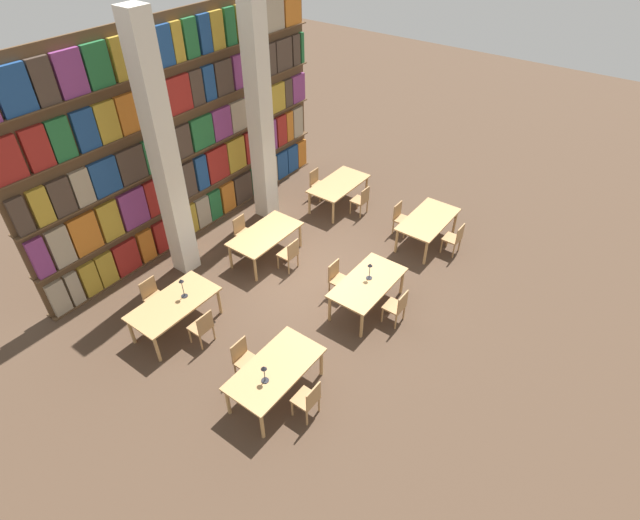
# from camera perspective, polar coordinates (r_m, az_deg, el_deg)

# --- Properties ---
(ground_plane) EXTENTS (40.00, 40.00, 0.00)m
(ground_plane) POSITION_cam_1_polar(r_m,az_deg,el_deg) (12.17, -0.56, -2.19)
(ground_plane) COLOR #4C3828
(bookshelf_bank) EXTENTS (9.17, 0.35, 5.50)m
(bookshelf_bank) POSITION_cam_1_polar(r_m,az_deg,el_deg) (13.10, -14.76, 13.49)
(bookshelf_bank) COLOR brown
(bookshelf_bank) RESTS_ON ground_plane
(pillar_left) EXTENTS (0.48, 0.48, 6.00)m
(pillar_left) POSITION_cam_1_polar(r_m,az_deg,el_deg) (11.39, -17.39, 11.05)
(pillar_left) COLOR silver
(pillar_left) RESTS_ON ground_plane
(pillar_center) EXTENTS (0.48, 0.48, 6.00)m
(pillar_center) POSITION_cam_1_polar(r_m,az_deg,el_deg) (13.20, -6.92, 16.35)
(pillar_center) COLOR silver
(pillar_center) RESTS_ON ground_plane
(reading_table_0) EXTENTS (1.88, 0.99, 0.74)m
(reading_table_0) POSITION_cam_1_polar(r_m,az_deg,el_deg) (9.41, -5.12, -12.47)
(reading_table_0) COLOR tan
(reading_table_0) RESTS_ON ground_plane
(chair_0) EXTENTS (0.42, 0.40, 0.87)m
(chair_0) POSITION_cam_1_polar(r_m,az_deg,el_deg) (9.24, -1.36, -15.63)
(chair_0) COLOR tan
(chair_0) RESTS_ON ground_plane
(chair_1) EXTENTS (0.42, 0.40, 0.87)m
(chair_1) POSITION_cam_1_polar(r_m,az_deg,el_deg) (9.92, -8.64, -11.09)
(chair_1) COLOR tan
(chair_1) RESTS_ON ground_plane
(desk_lamp_0) EXTENTS (0.14, 0.14, 0.39)m
(desk_lamp_0) POSITION_cam_1_polar(r_m,az_deg,el_deg) (8.99, -6.40, -12.53)
(desk_lamp_0) COLOR #232328
(desk_lamp_0) RESTS_ON reading_table_0
(reading_table_1) EXTENTS (1.88, 0.99, 0.74)m
(reading_table_1) POSITION_cam_1_polar(r_m,az_deg,el_deg) (11.08, 5.48, -2.78)
(reading_table_1) COLOR tan
(reading_table_1) RESTS_ON ground_plane
(chair_2) EXTENTS (0.42, 0.40, 0.87)m
(chair_2) POSITION_cam_1_polar(r_m,az_deg,el_deg) (10.93, 8.77, -5.25)
(chair_2) COLOR tan
(chair_2) RESTS_ON ground_plane
(chair_3) EXTENTS (0.42, 0.40, 0.87)m
(chair_3) POSITION_cam_1_polar(r_m,az_deg,el_deg) (11.49, 2.04, -2.08)
(chair_3) COLOR tan
(chair_3) RESTS_ON ground_plane
(desk_lamp_1) EXTENTS (0.14, 0.14, 0.42)m
(desk_lamp_1) POSITION_cam_1_polar(r_m,az_deg,el_deg) (10.94, 5.72, -0.97)
(desk_lamp_1) COLOR #232328
(desk_lamp_1) RESTS_ON reading_table_1
(reading_table_2) EXTENTS (1.88, 0.99, 0.74)m
(reading_table_2) POSITION_cam_1_polar(r_m,az_deg,el_deg) (13.28, 12.26, 4.37)
(reading_table_2) COLOR tan
(reading_table_2) RESTS_ON ground_plane
(chair_4) EXTENTS (0.42, 0.40, 0.87)m
(chair_4) POSITION_cam_1_polar(r_m,az_deg,el_deg) (13.16, 15.11, 2.44)
(chair_4) COLOR tan
(chair_4) RESTS_ON ground_plane
(chair_5) EXTENTS (0.42, 0.40, 0.87)m
(chair_5) POSITION_cam_1_polar(r_m,az_deg,el_deg) (13.64, 9.22, 4.80)
(chair_5) COLOR tan
(chair_5) RESTS_ON ground_plane
(reading_table_3) EXTENTS (1.88, 0.99, 0.74)m
(reading_table_3) POSITION_cam_1_polar(r_m,az_deg,el_deg) (10.98, -16.35, -4.97)
(reading_table_3) COLOR tan
(reading_table_3) RESTS_ON ground_plane
(chair_6) EXTENTS (0.42, 0.40, 0.87)m
(chair_6) POSITION_cam_1_polar(r_m,az_deg,el_deg) (10.66, -13.31, -7.43)
(chair_6) COLOR tan
(chair_6) RESTS_ON ground_plane
(chair_7) EXTENTS (0.42, 0.40, 0.87)m
(chair_7) POSITION_cam_1_polar(r_m,az_deg,el_deg) (11.64, -18.50, -3.92)
(chair_7) COLOR tan
(chair_7) RESTS_ON ground_plane
(desk_lamp_2) EXTENTS (0.14, 0.14, 0.48)m
(desk_lamp_2) POSITION_cam_1_polar(r_m,az_deg,el_deg) (10.80, -15.50, -2.76)
(desk_lamp_2) COLOR #232328
(desk_lamp_2) RESTS_ON reading_table_3
(reading_table_4) EXTENTS (1.88, 0.99, 0.74)m
(reading_table_4) POSITION_cam_1_polar(r_m,az_deg,el_deg) (12.53, -6.26, 2.77)
(reading_table_4) COLOR tan
(reading_table_4) RESTS_ON ground_plane
(chair_8) EXTENTS (0.42, 0.40, 0.87)m
(chair_8) POSITION_cam_1_polar(r_m,az_deg,el_deg) (12.22, -3.50, 0.73)
(chair_8) COLOR tan
(chair_8) RESTS_ON ground_plane
(chair_9) EXTENTS (0.42, 0.40, 0.87)m
(chair_9) POSITION_cam_1_polar(r_m,az_deg,el_deg) (13.09, -8.79, 3.23)
(chair_9) COLOR tan
(chair_9) RESTS_ON ground_plane
(reading_table_5) EXTENTS (1.88, 0.99, 0.74)m
(reading_table_5) POSITION_cam_1_polar(r_m,az_deg,el_deg) (14.53, 2.17, 8.52)
(reading_table_5) COLOR tan
(reading_table_5) RESTS_ON ground_plane
(chair_10) EXTENTS (0.42, 0.40, 0.87)m
(chair_10) POSITION_cam_1_polar(r_m,az_deg,el_deg) (14.27, 4.73, 6.87)
(chair_10) COLOR tan
(chair_10) RESTS_ON ground_plane
(chair_11) EXTENTS (0.42, 0.40, 0.87)m
(chair_11) POSITION_cam_1_polar(r_m,az_deg,el_deg) (15.02, -0.32, 8.77)
(chair_11) COLOR tan
(chair_11) RESTS_ON ground_plane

